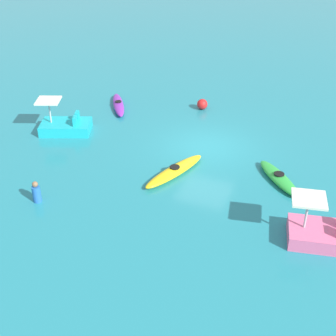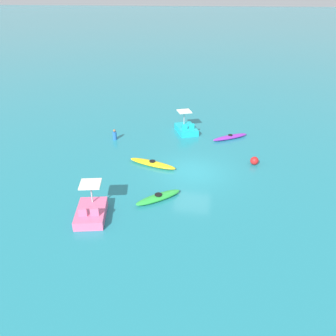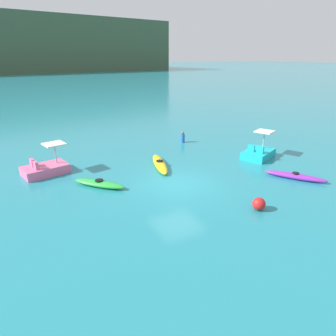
# 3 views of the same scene
# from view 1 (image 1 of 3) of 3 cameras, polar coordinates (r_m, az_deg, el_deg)

# --- Properties ---
(ground_plane) EXTENTS (600.00, 600.00, 0.00)m
(ground_plane) POSITION_cam_1_polar(r_m,az_deg,el_deg) (21.68, 4.82, 2.62)
(ground_plane) COLOR teal
(kayak_purple) EXTENTS (2.27, 3.00, 0.37)m
(kayak_purple) POSITION_cam_1_polar(r_m,az_deg,el_deg) (25.92, -6.13, 7.76)
(kayak_purple) COLOR purple
(kayak_purple) RESTS_ON ground_plane
(kayak_green) EXTENTS (2.42, 2.63, 0.37)m
(kayak_green) POSITION_cam_1_polar(r_m,az_deg,el_deg) (19.43, 13.47, -1.18)
(kayak_green) COLOR green
(kayak_green) RESTS_ON ground_plane
(kayak_yellow) EXTENTS (1.65, 3.57, 0.37)m
(kayak_yellow) POSITION_cam_1_polar(r_m,az_deg,el_deg) (19.37, 0.83, -0.35)
(kayak_yellow) COLOR yellow
(kayak_yellow) RESTS_ON ground_plane
(pedal_boat_cyan) EXTENTS (2.80, 2.32, 1.68)m
(pedal_boat_cyan) POSITION_cam_1_polar(r_m,az_deg,el_deg) (23.47, -12.53, 5.15)
(pedal_boat_cyan) COLOR #19B7C6
(pedal_boat_cyan) RESTS_ON ground_plane
(pedal_boat_pink) EXTENTS (2.68, 1.99, 1.68)m
(pedal_boat_pink) POSITION_cam_1_polar(r_m,az_deg,el_deg) (16.50, 18.68, -7.64)
(pedal_boat_pink) COLOR pink
(pedal_boat_pink) RESTS_ON ground_plane
(buoy_red) EXTENTS (0.58, 0.58, 0.58)m
(buoy_red) POSITION_cam_1_polar(r_m,az_deg,el_deg) (25.58, 4.24, 7.84)
(buoy_red) COLOR red
(buoy_red) RESTS_ON ground_plane
(person_near_shore) EXTENTS (0.42, 0.42, 0.88)m
(person_near_shore) POSITION_cam_1_polar(r_m,az_deg,el_deg) (18.25, -15.90, -2.96)
(person_near_shore) COLOR blue
(person_near_shore) RESTS_ON ground_plane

